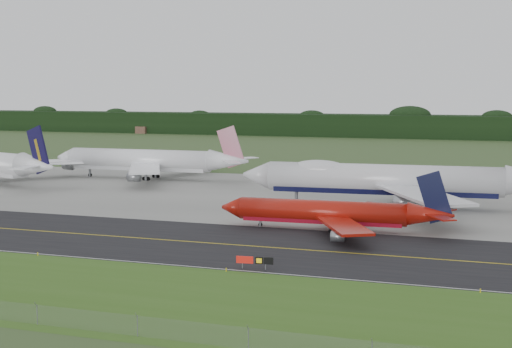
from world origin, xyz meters
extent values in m
plane|color=#334E24|center=(0.00, 0.00, 0.00)|extent=(600.00, 600.00, 0.00)
cube|color=#375C1B|center=(0.00, -35.00, 0.01)|extent=(400.00, 30.00, 0.01)
cube|color=black|center=(0.00, -4.00, 0.01)|extent=(400.00, 32.00, 0.02)
cube|color=slate|center=(0.00, 51.00, 0.01)|extent=(400.00, 78.00, 0.01)
cube|color=gold|center=(0.00, -4.00, 0.03)|extent=(400.00, 0.40, 0.00)
cube|color=silver|center=(0.00, -19.50, 0.03)|extent=(400.00, 0.25, 0.00)
plane|color=slate|center=(0.00, -48.00, 1.10)|extent=(320.00, 0.00, 320.00)
cylinder|color=slate|center=(0.00, -48.00, 1.10)|extent=(0.10, 0.10, 2.20)
cube|color=black|center=(0.00, 275.00, 6.00)|extent=(700.00, 24.00, 12.00)
cylinder|color=silver|center=(18.21, 41.72, 6.12)|extent=(50.09, 9.47, 6.32)
cube|color=black|center=(18.21, 41.72, 4.07)|extent=(47.50, 7.73, 2.21)
cone|color=silver|center=(-9.74, 39.94, 6.12)|extent=(6.61, 6.70, 6.32)
ellipsoid|color=silver|center=(4.29, 40.83, 7.86)|extent=(13.21, 6.18, 4.03)
cube|color=silver|center=(27.73, 28.21, 5.02)|extent=(21.39, 29.03, 0.54)
cube|color=silver|center=(25.94, 56.32, 5.02)|extent=(18.63, 29.51, 0.54)
cylinder|color=gray|center=(23.81, 28.57, 3.29)|extent=(3.61, 2.87, 2.66)
cylinder|color=gray|center=(22.10, 55.47, 3.29)|extent=(3.61, 2.87, 2.66)
cylinder|color=gray|center=(30.29, 16.71, 3.29)|extent=(3.61, 2.87, 2.66)
cylinder|color=gray|center=(27.03, 68.05, 3.29)|extent=(3.61, 2.87, 2.66)
cylinder|color=black|center=(-0.67, 40.52, 0.57)|extent=(1.17, 0.58, 1.14)
cylinder|color=slate|center=(22.40, 38.50, 2.11)|extent=(0.94, 0.94, 4.23)
cylinder|color=black|center=(22.40, 38.50, 0.57)|extent=(1.17, 0.64, 1.14)
cylinder|color=slate|center=(21.96, 45.44, 2.11)|extent=(0.94, 0.94, 4.23)
cylinder|color=black|center=(21.96, 45.44, 0.57)|extent=(1.17, 0.64, 1.14)
cylinder|color=#99140B|center=(11.38, 12.91, 3.34)|extent=(30.40, 5.45, 4.09)
cube|color=maroon|center=(11.38, 12.91, 2.01)|extent=(28.84, 4.36, 1.43)
cone|color=#99140B|center=(-5.62, 12.15, 3.34)|extent=(3.96, 4.26, 4.09)
cone|color=#99140B|center=(30.47, 13.77, 3.65)|extent=(8.16, 4.45, 4.09)
cube|color=#99140B|center=(16.94, 4.73, 2.62)|extent=(12.64, 17.46, 0.46)
cube|color=#99140B|center=(16.18, 21.56, 2.62)|extent=(11.47, 17.65, 0.46)
cube|color=black|center=(31.04, 13.79, 6.73)|extent=(6.47, 0.62, 9.32)
cylinder|color=gray|center=(16.81, 0.69, 1.51)|extent=(2.31, 1.82, 1.72)
cylinder|color=gray|center=(15.69, 25.57, 1.51)|extent=(2.31, 1.82, 1.72)
cylinder|color=black|center=(-0.11, 12.40, 0.37)|extent=(0.75, 0.36, 0.74)
cylinder|color=slate|center=(13.89, 10.77, 1.06)|extent=(0.60, 0.60, 2.11)
cylinder|color=black|center=(13.89, 10.77, 0.37)|extent=(0.75, 0.40, 0.74)
cylinder|color=slate|center=(13.69, 15.27, 1.06)|extent=(0.60, 0.60, 2.11)
cylinder|color=black|center=(13.69, 15.27, 0.37)|extent=(0.75, 0.40, 0.74)
cone|color=white|center=(-68.04, 40.69, 6.19)|extent=(13.36, 9.56, 6.14)
cube|color=white|center=(-83.43, 60.03, 4.66)|extent=(24.64, 25.61, 0.54)
cube|color=black|center=(-67.38, 40.48, 10.25)|extent=(8.33, 3.12, 12.39)
cylinder|color=gray|center=(-87.02, 60.57, 2.98)|extent=(3.98, 3.49, 2.58)
cylinder|color=gray|center=(-78.09, 70.16, 2.98)|extent=(3.98, 3.49, 2.58)
cylinder|color=white|center=(-54.55, 70.02, 5.48)|extent=(42.45, 6.71, 5.88)
cube|color=silver|center=(-54.55, 70.02, 3.56)|extent=(40.31, 5.20, 2.06)
cone|color=white|center=(-78.37, 69.55, 5.48)|extent=(5.41, 5.98, 5.88)
cone|color=white|center=(-27.80, 70.54, 5.92)|extent=(11.29, 6.10, 5.88)
cube|color=white|center=(-46.90, 58.04, 4.45)|extent=(17.54, 25.15, 0.53)
cube|color=white|center=(-47.37, 82.29, 4.45)|extent=(16.81, 25.28, 0.53)
cube|color=#A90C37|center=(-27.14, 70.55, 9.74)|extent=(8.12, 0.63, 11.69)
cylinder|color=gray|center=(-47.14, 52.23, 2.84)|extent=(3.26, 2.53, 2.47)
cylinder|color=gray|center=(-47.84, 88.08, 2.84)|extent=(3.26, 2.53, 2.47)
cylinder|color=black|center=(-70.64, 69.70, 0.53)|extent=(1.07, 0.50, 1.06)
cylinder|color=slate|center=(-51.10, 66.85, 1.86)|extent=(0.84, 0.84, 3.71)
cylinder|color=black|center=(-51.10, 66.85, 0.53)|extent=(1.07, 0.55, 1.06)
cylinder|color=slate|center=(-51.23, 73.32, 1.86)|extent=(0.84, 0.84, 3.71)
cylinder|color=black|center=(-51.23, 73.32, 0.53)|extent=(1.07, 0.55, 1.06)
cylinder|color=slate|center=(7.01, -18.20, 0.39)|extent=(0.13, 0.13, 0.77)
cylinder|color=slate|center=(10.31, -17.82, 0.39)|extent=(0.13, 0.13, 0.77)
cube|color=#99120B|center=(7.34, -18.16, 1.27)|extent=(2.44, 0.47, 1.00)
cube|color=black|center=(9.43, -17.92, 1.27)|extent=(1.12, 0.32, 1.00)
cube|color=black|center=(10.75, -17.77, 1.27)|extent=(1.34, 0.35, 1.00)
cylinder|color=yellow|center=(-25.25, -20.50, 0.25)|extent=(0.16, 0.16, 0.50)
cylinder|color=yellow|center=(5.42, -20.50, 0.25)|extent=(0.16, 0.16, 0.50)
cylinder|color=yellow|center=(39.21, -20.50, 0.25)|extent=(0.16, 0.16, 0.50)
camera|label=1|loc=(39.43, -111.25, 25.07)|focal=50.00mm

